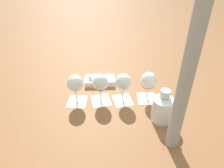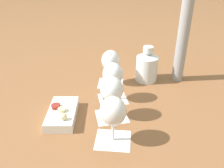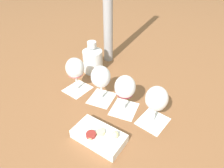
% 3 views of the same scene
% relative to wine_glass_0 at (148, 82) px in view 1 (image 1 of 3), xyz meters
% --- Properties ---
extents(ground_plane, '(8.00, 8.00, 0.00)m').
position_rel_wine_glass_0_xyz_m(ground_plane, '(0.11, -0.15, -0.10)').
color(ground_plane, brown).
extents(tasting_card_0, '(0.14, 0.14, 0.00)m').
position_rel_wine_glass_0_xyz_m(tasting_card_0, '(-0.00, 0.00, -0.10)').
color(tasting_card_0, white).
rests_on(tasting_card_0, ground_plane).
extents(tasting_card_1, '(0.15, 0.15, 0.00)m').
position_rel_wine_glass_0_xyz_m(tasting_card_1, '(0.08, -0.10, -0.10)').
color(tasting_card_1, white).
rests_on(tasting_card_1, ground_plane).
extents(tasting_card_2, '(0.15, 0.15, 0.00)m').
position_rel_wine_glass_0_xyz_m(tasting_card_2, '(0.14, -0.20, -0.10)').
color(tasting_card_2, white).
rests_on(tasting_card_2, ground_plane).
extents(tasting_card_3, '(0.14, 0.14, 0.00)m').
position_rel_wine_glass_0_xyz_m(tasting_card_3, '(0.21, -0.30, -0.10)').
color(tasting_card_3, white).
rests_on(tasting_card_3, ground_plane).
extents(wine_glass_0, '(0.08, 0.08, 0.16)m').
position_rel_wine_glass_0_xyz_m(wine_glass_0, '(0.00, 0.00, 0.00)').
color(wine_glass_0, white).
rests_on(wine_glass_0, tasting_card_0).
extents(wine_glass_1, '(0.08, 0.08, 0.16)m').
position_rel_wine_glass_0_xyz_m(wine_glass_1, '(0.08, -0.10, -0.00)').
color(wine_glass_1, white).
rests_on(wine_glass_1, tasting_card_1).
extents(wine_glass_2, '(0.08, 0.08, 0.16)m').
position_rel_wine_glass_0_xyz_m(wine_glass_2, '(0.14, -0.20, 0.00)').
color(wine_glass_2, white).
rests_on(wine_glass_2, tasting_card_2).
extents(wine_glass_3, '(0.08, 0.08, 0.16)m').
position_rel_wine_glass_0_xyz_m(wine_glass_3, '(0.21, -0.30, -0.00)').
color(wine_glass_3, white).
rests_on(wine_glass_3, tasting_card_3).
extents(ceramic_vase, '(0.10, 0.10, 0.16)m').
position_rel_wine_glass_0_xyz_m(ceramic_vase, '(0.12, 0.12, -0.03)').
color(ceramic_vase, silver).
rests_on(ceramic_vase, ground_plane).
extents(snack_dish, '(0.18, 0.20, 0.06)m').
position_rel_wine_glass_0_xyz_m(snack_dish, '(-0.01, -0.30, -0.09)').
color(snack_dish, white).
rests_on(snack_dish, ground_plane).
extents(umbrella_pole, '(0.05, 0.05, 0.80)m').
position_rel_wine_glass_0_xyz_m(umbrella_pole, '(0.24, 0.20, 0.30)').
color(umbrella_pole, '#99999E').
rests_on(umbrella_pole, ground_plane).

